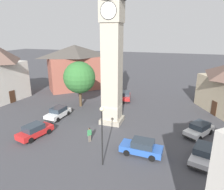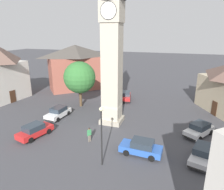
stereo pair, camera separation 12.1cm
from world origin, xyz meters
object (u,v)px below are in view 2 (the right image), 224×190
(car_black_far, at_px, (58,112))
(pedestrian, at_px, (89,133))
(building_terrace_right, at_px, (76,67))
(car_red_corner, at_px, (199,129))
(clock_tower, at_px, (112,21))
(car_white_side, at_px, (35,130))
(lamp_post, at_px, (101,128))
(car_green_alley, at_px, (141,147))
(car_silver_kerb, at_px, (203,154))
(car_blue_kerb, at_px, (125,96))
(tree, at_px, (80,78))

(car_black_far, distance_m, pedestrian, 8.39)
(building_terrace_right, bearing_deg, car_red_corner, -30.54)
(clock_tower, distance_m, car_white_side, 15.52)
(building_terrace_right, relative_size, lamp_post, 2.13)
(car_black_far, bearing_deg, car_white_side, -84.83)
(car_green_alley, bearing_deg, car_silver_kerb, 7.22)
(clock_tower, xyz_separation_m, car_green_alley, (5.15, -6.24, -12.07))
(clock_tower, bearing_deg, car_white_side, -137.05)
(pedestrian, relative_size, building_terrace_right, 0.14)
(car_blue_kerb, xyz_separation_m, pedestrian, (0.01, -15.17, 0.25))
(car_silver_kerb, bearing_deg, lamp_post, -157.83)
(car_white_side, relative_size, tree, 0.61)
(car_white_side, bearing_deg, clock_tower, 42.95)
(clock_tower, bearing_deg, car_black_far, -172.35)
(car_red_corner, relative_size, lamp_post, 0.78)
(car_blue_kerb, bearing_deg, car_green_alley, -69.60)
(car_silver_kerb, bearing_deg, pedestrian, -179.19)
(pedestrian, distance_m, lamp_post, 5.14)
(car_red_corner, xyz_separation_m, car_white_side, (-17.94, -6.38, 0.00))
(clock_tower, bearing_deg, car_silver_kerb, -27.15)
(lamp_post, bearing_deg, car_blue_kerb, 98.64)
(car_blue_kerb, height_order, building_terrace_right, building_terrace_right)
(building_terrace_right, distance_m, lamp_post, 26.85)
(car_white_side, bearing_deg, lamp_post, -14.60)
(car_blue_kerb, relative_size, car_black_far, 1.04)
(car_blue_kerb, relative_size, lamp_post, 0.78)
(car_silver_kerb, xyz_separation_m, tree, (-17.57, 9.72, 4.00))
(car_silver_kerb, xyz_separation_m, car_white_side, (-17.92, -1.12, 0.00))
(car_green_alley, distance_m, pedestrian, 5.86)
(car_blue_kerb, bearing_deg, building_terrace_right, 161.30)
(car_black_far, bearing_deg, pedestrian, -33.80)
(car_green_alley, bearing_deg, car_black_far, 157.83)
(car_green_alley, distance_m, building_terrace_right, 26.72)
(car_silver_kerb, distance_m, car_green_alley, 5.68)
(clock_tower, height_order, car_green_alley, clock_tower)
(tree, bearing_deg, car_blue_kerb, 40.91)
(car_blue_kerb, relative_size, tree, 0.60)
(car_red_corner, xyz_separation_m, pedestrian, (-11.49, -5.42, 0.25))
(car_red_corner, distance_m, tree, 18.59)
(car_green_alley, bearing_deg, lamp_post, -137.10)
(car_red_corner, distance_m, pedestrian, 12.70)
(car_black_far, height_order, car_green_alley, same)
(clock_tower, xyz_separation_m, car_black_far, (-7.65, -1.03, -12.07))
(car_blue_kerb, xyz_separation_m, car_white_side, (-6.44, -16.12, 0.00))
(car_blue_kerb, xyz_separation_m, car_red_corner, (11.50, -9.75, 0.00))
(car_blue_kerb, distance_m, car_silver_kerb, 18.89)
(car_white_side, xyz_separation_m, tree, (0.35, 10.84, 4.00))
(car_red_corner, height_order, tree, tree)
(clock_tower, relative_size, pedestrian, 12.94)
(car_blue_kerb, bearing_deg, tree, -139.09)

